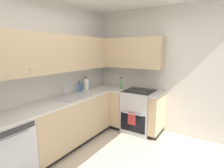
# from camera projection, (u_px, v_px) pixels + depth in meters

# --- Properties ---
(wall_back) EXTENTS (3.98, 0.05, 2.64)m
(wall_back) POSITION_uv_depth(u_px,v_px,m) (35.00, 77.00, 2.97)
(wall_back) COLOR silver
(wall_back) RESTS_ON ground_plane
(wall_right) EXTENTS (0.05, 3.30, 2.64)m
(wall_right) POSITION_uv_depth(u_px,v_px,m) (165.00, 71.00, 3.75)
(wall_right) COLOR silver
(wall_right) RESTS_ON ground_plane
(dishwasher) EXTENTS (0.60, 0.63, 0.87)m
(dishwasher) POSITION_uv_depth(u_px,v_px,m) (4.00, 153.00, 2.33)
(dishwasher) COLOR silver
(dishwasher) RESTS_ON ground_plane
(lower_cabinets_back) EXTENTS (1.79, 0.62, 0.87)m
(lower_cabinets_back) POSITION_uv_depth(u_px,v_px,m) (70.00, 122.00, 3.33)
(lower_cabinets_back) COLOR tan
(lower_cabinets_back) RESTS_ON ground_plane
(countertop_back) EXTENTS (3.00, 0.60, 0.03)m
(countertop_back) POSITION_uv_depth(u_px,v_px,m) (69.00, 99.00, 3.24)
(countertop_back) COLOR beige
(countertop_back) RESTS_ON lower_cabinets_back
(lower_cabinets_right) EXTENTS (0.62, 1.05, 0.87)m
(lower_cabinets_right) POSITION_uv_depth(u_px,v_px,m) (135.00, 111.00, 3.93)
(lower_cabinets_right) COLOR tan
(lower_cabinets_right) RESTS_ON ground_plane
(countertop_right) EXTENTS (0.60, 1.05, 0.03)m
(countertop_right) POSITION_uv_depth(u_px,v_px,m) (135.00, 91.00, 3.84)
(countertop_right) COLOR beige
(countertop_right) RESTS_ON lower_cabinets_right
(oven_range) EXTENTS (0.68, 0.62, 1.05)m
(oven_range) POSITION_uv_depth(u_px,v_px,m) (139.00, 111.00, 3.88)
(oven_range) COLOR silver
(oven_range) RESTS_ON ground_plane
(upper_cabinets_back) EXTENTS (2.68, 0.34, 0.65)m
(upper_cabinets_back) POSITION_uv_depth(u_px,v_px,m) (54.00, 54.00, 3.03)
(upper_cabinets_back) COLOR tan
(upper_cabinets_right) EXTENTS (0.32, 1.60, 0.65)m
(upper_cabinets_right) POSITION_uv_depth(u_px,v_px,m) (128.00, 53.00, 3.94)
(upper_cabinets_right) COLOR tan
(sink) EXTENTS (0.65, 0.40, 0.10)m
(sink) POSITION_uv_depth(u_px,v_px,m) (73.00, 99.00, 3.29)
(sink) COLOR #B7B7BC
(sink) RESTS_ON countertop_back
(faucet) EXTENTS (0.07, 0.16, 0.20)m
(faucet) POSITION_uv_depth(u_px,v_px,m) (65.00, 90.00, 3.38)
(faucet) COLOR silver
(faucet) RESTS_ON countertop_back
(soap_bottle) EXTENTS (0.06, 0.06, 0.22)m
(soap_bottle) POSITION_uv_depth(u_px,v_px,m) (79.00, 87.00, 3.71)
(soap_bottle) COLOR #3F72BF
(soap_bottle) RESTS_ON countertop_back
(paper_towel_roll) EXTENTS (0.11, 0.11, 0.31)m
(paper_towel_roll) POSITION_uv_depth(u_px,v_px,m) (86.00, 84.00, 3.86)
(paper_towel_roll) COLOR white
(paper_towel_roll) RESTS_ON countertop_back
(oil_bottle) EXTENTS (0.06, 0.06, 0.27)m
(oil_bottle) POSITION_uv_depth(u_px,v_px,m) (121.00, 83.00, 3.99)
(oil_bottle) COLOR #729E66
(oil_bottle) RESTS_ON countertop_right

